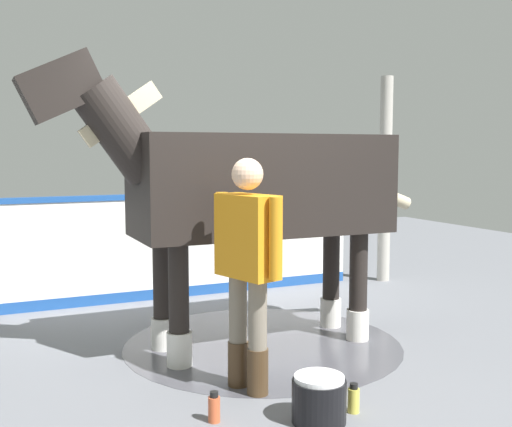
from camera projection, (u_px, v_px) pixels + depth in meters
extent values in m
cube|color=slate|center=(237.00, 350.00, 5.33)|extent=(16.00, 16.00, 0.02)
cylinder|color=#4C4C54|center=(263.00, 344.00, 5.45)|extent=(2.42, 2.42, 0.00)
cube|color=white|center=(190.00, 247.00, 7.22)|extent=(0.07, 4.15, 1.15)
cube|color=#1E4C99|center=(189.00, 195.00, 7.16)|extent=(0.09, 4.15, 0.06)
cube|color=#1E4C99|center=(190.00, 290.00, 7.27)|extent=(0.07, 4.15, 0.12)
cylinder|color=#B7B2A8|center=(385.00, 180.00, 8.00)|extent=(0.16, 0.16, 2.63)
cube|color=black|center=(263.00, 184.00, 5.31)|extent=(0.85, 2.19, 0.84)
cylinder|color=black|center=(179.00, 305.00, 4.85)|extent=(0.16, 0.16, 0.98)
cylinder|color=silver|center=(179.00, 349.00, 4.89)|extent=(0.20, 0.20, 0.28)
cylinder|color=black|center=(163.00, 293.00, 5.27)|extent=(0.16, 0.16, 0.98)
cylinder|color=silver|center=(163.00, 333.00, 5.31)|extent=(0.20, 0.20, 0.28)
cylinder|color=black|center=(358.00, 286.00, 5.53)|extent=(0.16, 0.16, 0.98)
cylinder|color=silver|center=(358.00, 325.00, 5.57)|extent=(0.20, 0.20, 0.28)
cylinder|color=black|center=(331.00, 276.00, 5.95)|extent=(0.16, 0.16, 0.98)
cylinder|color=silver|center=(331.00, 312.00, 5.99)|extent=(0.20, 0.20, 0.28)
cylinder|color=black|center=(121.00, 131.00, 4.77)|extent=(0.38, 0.75, 0.84)
cube|color=#C6B793|center=(121.00, 114.00, 4.76)|extent=(0.06, 0.65, 0.52)
cube|color=black|center=(60.00, 87.00, 4.56)|extent=(0.28, 0.65, 0.56)
cylinder|color=#C6B793|center=(378.00, 192.00, 5.81)|extent=(0.12, 0.70, 0.35)
cylinder|color=#47331E|center=(238.00, 364.00, 4.48)|extent=(0.15, 0.15, 0.33)
cylinder|color=slate|center=(238.00, 308.00, 4.44)|extent=(0.13, 0.13, 0.49)
cylinder|color=#47331E|center=(258.00, 372.00, 4.32)|extent=(0.15, 0.15, 0.33)
cylinder|color=slate|center=(258.00, 314.00, 4.28)|extent=(0.13, 0.13, 0.49)
cube|color=orange|center=(248.00, 236.00, 4.30)|extent=(0.52, 0.35, 0.58)
cylinder|color=orange|center=(222.00, 230.00, 4.52)|extent=(0.09, 0.09, 0.55)
cylinder|color=orange|center=(276.00, 238.00, 4.09)|extent=(0.09, 0.09, 0.55)
sphere|color=beige|center=(247.00, 174.00, 4.26)|extent=(0.22, 0.22, 0.22)
cylinder|color=black|center=(319.00, 401.00, 3.88)|extent=(0.34, 0.34, 0.27)
cylinder|color=white|center=(319.00, 378.00, 3.87)|extent=(0.31, 0.31, 0.03)
cylinder|color=#D8CC4C|center=(354.00, 400.00, 4.03)|extent=(0.08, 0.08, 0.16)
cylinder|color=black|center=(354.00, 386.00, 4.02)|extent=(0.05, 0.05, 0.03)
cylinder|color=#CC5933|center=(214.00, 409.00, 3.89)|extent=(0.08, 0.08, 0.16)
cylinder|color=black|center=(214.00, 394.00, 3.88)|extent=(0.05, 0.05, 0.04)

